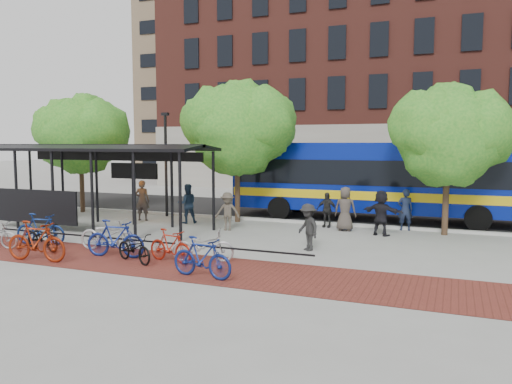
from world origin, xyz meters
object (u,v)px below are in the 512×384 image
at_px(pedestrian_2, 187,204).
at_px(pedestrian_4, 327,210).
at_px(pedestrian_7, 405,210).
at_px(bike_11, 202,258).
at_px(tree_b, 240,125).
at_px(tree_a, 82,132).
at_px(bus_shelter, 91,158).
at_px(pedestrian_9, 308,227).
at_px(lamp_post_left, 166,161).
at_px(bus, 377,176).
at_px(bike_7, 115,239).
at_px(pedestrian_6, 345,209).
at_px(bike_10, 203,246).
at_px(pedestrian_1, 142,200).
at_px(bike_4, 43,237).
at_px(bike_8, 134,248).
at_px(tree_c, 451,132).
at_px(bike_9, 170,246).
at_px(bike_5, 36,241).
at_px(bike_3, 40,229).
at_px(bike_6, 108,235).
at_px(pedestrian_5, 381,213).
at_px(pedestrian_3, 228,211).

xyz_separation_m(pedestrian_2, pedestrian_4, (6.15, 1.29, -0.14)).
bearing_deg(pedestrian_7, bike_11, 50.40).
bearing_deg(tree_b, tree_a, -180.00).
bearing_deg(bus_shelter, pedestrian_2, 38.65).
bearing_deg(pedestrian_2, pedestrian_9, 114.73).
relative_size(lamp_post_left, bus, 0.38).
xyz_separation_m(bike_7, pedestrian_6, (5.77, 7.57, 0.31)).
xyz_separation_m(bike_10, pedestrian_1, (-6.51, 6.24, 0.45)).
bearing_deg(pedestrian_6, bike_4, 41.06).
bearing_deg(bike_8, tree_c, -23.00).
bearing_deg(bike_9, bike_5, 123.15).
bearing_deg(pedestrian_1, bike_5, 88.91).
height_order(bus, bike_9, bus).
height_order(tree_a, bike_5, tree_a).
height_order(tree_c, bike_8, tree_c).
distance_m(bike_5, pedestrian_2, 8.24).
relative_size(tree_c, pedestrian_4, 3.90).
xyz_separation_m(bike_4, bike_8, (3.90, -0.27, -0.01)).
relative_size(pedestrian_1, pedestrian_2, 1.06).
height_order(bike_10, pedestrian_1, pedestrian_1).
height_order(tree_b, pedestrian_4, tree_b).
height_order(bike_3, bike_6, bike_3).
relative_size(tree_a, pedestrian_5, 3.44).
distance_m(bus, pedestrian_2, 8.94).
height_order(bus_shelter, bike_6, bus_shelter).
xyz_separation_m(tree_c, pedestrian_3, (-8.53, -2.32, -3.26)).
xyz_separation_m(bike_5, bike_11, (5.62, 0.22, -0.07)).
height_order(pedestrian_1, pedestrian_9, pedestrian_1).
height_order(bike_3, bike_4, bike_3).
bearing_deg(tree_a, tree_b, 0.00).
relative_size(lamp_post_left, bike_8, 2.96).
bearing_deg(tree_a, bike_8, -42.65).
bearing_deg(bus, bike_11, -103.76).
bearing_deg(pedestrian_9, lamp_post_left, -168.33).
height_order(bike_8, pedestrian_6, pedestrian_6).
bearing_deg(pedestrian_7, bike_5, 29.46).
height_order(bike_5, pedestrian_1, pedestrian_1).
bearing_deg(pedestrian_5, pedestrian_9, 80.76).
distance_m(bike_10, pedestrian_1, 9.03).
xyz_separation_m(bike_8, pedestrian_4, (3.89, 8.49, 0.30)).
relative_size(pedestrian_2, pedestrian_9, 1.12).
relative_size(bike_4, pedestrian_4, 1.16).
height_order(pedestrian_1, pedestrian_7, pedestrian_1).
height_order(tree_a, bike_4, tree_a).
bearing_deg(bike_10, pedestrian_2, 14.18).
bearing_deg(tree_c, pedestrian_3, -164.82).
distance_m(bike_4, pedestrian_5, 12.48).
bearing_deg(tree_a, bus_shelter, -45.40).
bearing_deg(bike_6, bus_shelter, 39.82).
xyz_separation_m(tree_a, pedestrian_9, (13.66, -4.85, -3.44)).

